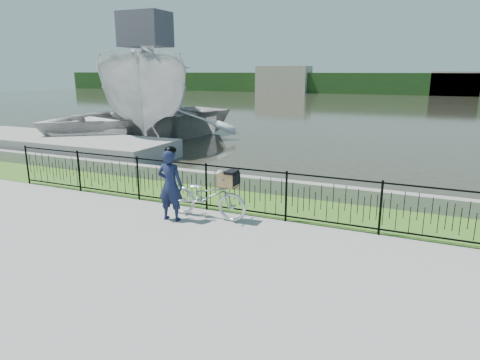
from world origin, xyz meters
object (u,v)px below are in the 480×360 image
at_px(bicycle_rig, 207,195).
at_px(boat_far, 137,119).
at_px(cyclist, 170,184).
at_px(boat_near, 148,94).
at_px(dock, 57,145).

distance_m(bicycle_rig, boat_far, 12.04).
bearing_deg(cyclist, boat_near, 127.80).
distance_m(bicycle_rig, boat_near, 12.72).
distance_m(dock, boat_far, 4.29).
bearing_deg(boat_near, cyclist, -52.20).
distance_m(dock, bicycle_rig, 10.28).
bearing_deg(bicycle_rig, cyclist, -144.97).
bearing_deg(cyclist, boat_far, 130.85).
relative_size(bicycle_rig, boat_far, 0.17).
bearing_deg(bicycle_rig, boat_near, 131.49).
xyz_separation_m(dock, boat_far, (0.82, 4.16, 0.67)).
relative_size(dock, bicycle_rig, 5.14).
distance_m(dock, cyclist, 9.91).
height_order(dock, boat_far, boat_far).
bearing_deg(cyclist, dock, 150.58).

